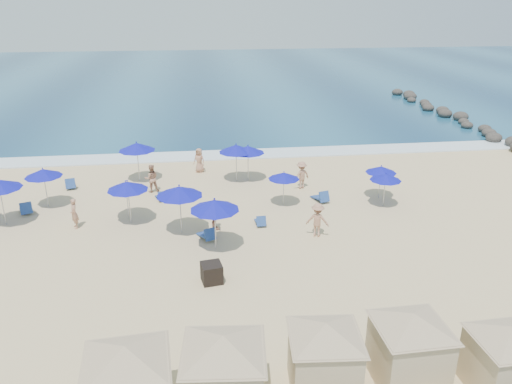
# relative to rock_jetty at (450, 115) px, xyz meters

# --- Properties ---
(ground) EXTENTS (160.00, 160.00, 0.00)m
(ground) POSITION_rel_rock_jetty_xyz_m (-24.01, -24.90, -0.36)
(ground) COLOR #D9BD89
(ground) RESTS_ON ground
(ocean) EXTENTS (160.00, 80.00, 0.06)m
(ocean) POSITION_rel_rock_jetty_xyz_m (-24.01, 30.10, -0.33)
(ocean) COLOR navy
(ocean) RESTS_ON ground
(surf_line) EXTENTS (160.00, 2.50, 0.08)m
(surf_line) POSITION_rel_rock_jetty_xyz_m (-24.01, -9.40, -0.32)
(surf_line) COLOR white
(surf_line) RESTS_ON ground
(rock_jetty) EXTENTS (2.56, 26.66, 0.96)m
(rock_jetty) POSITION_rel_rock_jetty_xyz_m (0.00, 0.00, 0.00)
(rock_jetty) COLOR #2B2624
(rock_jetty) RESTS_ON ground
(trash_bin) EXTENTS (0.97, 0.97, 0.84)m
(trash_bin) POSITION_rel_rock_jetty_xyz_m (-24.65, -27.31, 0.06)
(trash_bin) COLOR black
(trash_bin) RESTS_ON ground
(cabana_0) EXTENTS (4.71, 4.71, 2.96)m
(cabana_0) POSITION_rel_rock_jetty_xyz_m (-27.20, -34.61, 1.33)
(cabana_0) COLOR #CBB48B
(cabana_0) RESTS_ON ground
(cabana_1) EXTENTS (4.68, 4.68, 2.95)m
(cabana_1) POSITION_rel_rock_jetty_xyz_m (-24.58, -34.48, 1.33)
(cabana_1) COLOR #CBB48B
(cabana_1) RESTS_ON ground
(cabana_2) EXTENTS (4.31, 4.31, 2.72)m
(cabana_2) POSITION_rel_rock_jetty_xyz_m (-21.55, -34.00, 1.19)
(cabana_2) COLOR #CBB48B
(cabana_2) RESTS_ON ground
(cabana_3) EXTENTS (4.40, 4.40, 2.76)m
(cabana_3) POSITION_rel_rock_jetty_xyz_m (-18.85, -33.93, 1.22)
(cabana_3) COLOR #CBB48B
(cabana_3) RESTS_ON ground
(cabana_4) EXTENTS (4.12, 4.12, 2.59)m
(cabana_4) POSITION_rel_rock_jetty_xyz_m (-16.15, -34.69, 1.12)
(cabana_4) COLOR #CBB48B
(cabana_4) RESTS_ON ground
(umbrella_2) EXTENTS (2.08, 2.08, 2.37)m
(umbrella_2) POSITION_rel_rock_jetty_xyz_m (-33.66, -17.99, 1.69)
(umbrella_2) COLOR #A5A8AD
(umbrella_2) RESTS_ON ground
(umbrella_3) EXTENTS (1.98, 1.98, 2.25)m
(umbrella_3) POSITION_rel_rock_jetty_xyz_m (-28.85, -20.36, 1.59)
(umbrella_3) COLOR #A5A8AD
(umbrella_3) RESTS_ON ground
(umbrella_4) EXTENTS (2.35, 2.35, 2.67)m
(umbrella_4) POSITION_rel_rock_jetty_xyz_m (-28.83, -14.26, 1.96)
(umbrella_4) COLOR #A5A8AD
(umbrella_4) RESTS_ON ground
(umbrella_5) EXTENTS (2.13, 2.13, 2.43)m
(umbrella_5) POSITION_rel_rock_jetty_xyz_m (-28.70, -20.84, 1.74)
(umbrella_5) COLOR #A5A8AD
(umbrella_5) RESTS_ON ground
(umbrella_6) EXTENTS (2.33, 2.33, 2.65)m
(umbrella_6) POSITION_rel_rock_jetty_xyz_m (-24.33, -24.40, 1.94)
(umbrella_6) COLOR #A5A8AD
(umbrella_6) RESTS_ON ground
(umbrella_7) EXTENTS (2.24, 2.24, 2.55)m
(umbrella_7) POSITION_rel_rock_jetty_xyz_m (-22.51, -15.08, 1.85)
(umbrella_7) COLOR #A5A8AD
(umbrella_7) RESTS_ON ground
(umbrella_8) EXTENTS (1.81, 1.81, 2.06)m
(umbrella_8) POSITION_rel_rock_jetty_xyz_m (-20.17, -19.42, 1.42)
(umbrella_8) COLOR #A5A8AD
(umbrella_8) RESTS_ON ground
(umbrella_9) EXTENTS (2.14, 2.14, 2.43)m
(umbrella_9) POSITION_rel_rock_jetty_xyz_m (-21.74, -15.06, 1.75)
(umbrella_9) COLOR #A5A8AD
(umbrella_9) RESTS_ON ground
(umbrella_10) EXTENTS (1.82, 1.82, 2.07)m
(umbrella_10) POSITION_rel_rock_jetty_xyz_m (-14.30, -19.08, 1.43)
(umbrella_10) COLOR #A5A8AD
(umbrella_10) RESTS_ON ground
(umbrella_11) EXTENTS (1.79, 1.79, 2.04)m
(umbrella_11) POSITION_rel_rock_jetty_xyz_m (-14.48, -20.32, 1.41)
(umbrella_11) COLOR #A5A8AD
(umbrella_11) RESTS_ON ground
(umbrella_12) EXTENTS (2.33, 2.33, 2.65)m
(umbrella_12) POSITION_rel_rock_jetty_xyz_m (-25.98, -22.43, 1.94)
(umbrella_12) COLOR #A5A8AD
(umbrella_12) RESTS_ON ground
(beach_chair_0) EXTENTS (1.08, 1.51, 0.76)m
(beach_chair_0) POSITION_rel_rock_jetty_xyz_m (-34.64, -18.83, -0.10)
(beach_chair_0) COLOR navy
(beach_chair_0) RESTS_ON ground
(beach_chair_1) EXTENTS (0.92, 1.45, 0.74)m
(beach_chair_1) POSITION_rel_rock_jetty_xyz_m (-33.04, -15.08, -0.11)
(beach_chair_1) COLOR navy
(beach_chair_1) RESTS_ON ground
(beach_chair_2) EXTENTS (0.82, 1.25, 0.64)m
(beach_chair_2) POSITION_rel_rock_jetty_xyz_m (-27.24, -17.80, -0.14)
(beach_chair_2) COLOR navy
(beach_chair_2) RESTS_ON ground
(beach_chair_3) EXTENTS (1.02, 1.40, 0.71)m
(beach_chair_3) POSITION_rel_rock_jetty_xyz_m (-24.70, -23.30, -0.12)
(beach_chair_3) COLOR navy
(beach_chair_3) RESTS_ON ground
(beach_chair_4) EXTENTS (0.52, 1.14, 0.62)m
(beach_chair_4) POSITION_rel_rock_jetty_xyz_m (-21.86, -21.98, -0.15)
(beach_chair_4) COLOR navy
(beach_chair_4) RESTS_ON ground
(beach_chair_5) EXTENTS (0.94, 1.47, 0.75)m
(beach_chair_5) POSITION_rel_rock_jetty_xyz_m (-17.87, -19.20, -0.10)
(beach_chair_5) COLOR navy
(beach_chair_5) RESTS_ON ground
(beachgoer_0) EXTENTS (0.59, 0.69, 1.61)m
(beachgoer_0) POSITION_rel_rock_jetty_xyz_m (-31.50, -21.11, 0.44)
(beachgoer_0) COLOR tan
(beachgoer_0) RESTS_ON ground
(beachgoer_1) EXTENTS (0.96, 0.81, 1.75)m
(beachgoer_1) POSITION_rel_rock_jetty_xyz_m (-27.87, -16.36, 0.51)
(beachgoer_1) COLOR tan
(beachgoer_1) RESTS_ON ground
(beachgoer_2) EXTENTS (0.70, 1.06, 1.67)m
(beachgoer_2) POSITION_rel_rock_jetty_xyz_m (-24.28, -22.24, 0.48)
(beachgoer_2) COLOR tan
(beachgoer_2) RESTS_ON ground
(beachgoer_3) EXTENTS (1.30, 1.06, 1.75)m
(beachgoer_3) POSITION_rel_rock_jetty_xyz_m (-18.59, -16.93, 0.51)
(beachgoer_3) COLOR tan
(beachgoer_3) RESTS_ON ground
(beachgoer_4) EXTENTS (0.98, 0.88, 1.68)m
(beachgoer_4) POSITION_rel_rock_jetty_xyz_m (-24.88, -12.98, 0.48)
(beachgoer_4) COLOR tan
(beachgoer_4) RESTS_ON ground
(beachgoer_5) EXTENTS (1.30, 1.03, 1.76)m
(beachgoer_5) POSITION_rel_rock_jetty_xyz_m (-19.20, -23.62, 0.52)
(beachgoer_5) COLOR tan
(beachgoer_5) RESTS_ON ground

